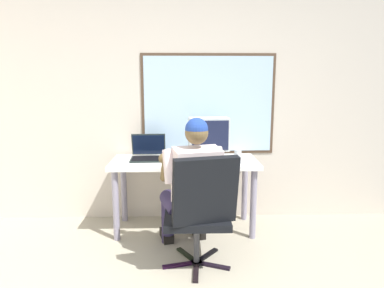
{
  "coord_description": "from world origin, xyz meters",
  "views": [
    {
      "loc": [
        -0.05,
        -1.3,
        1.53
      ],
      "look_at": [
        0.04,
        1.74,
        0.97
      ],
      "focal_mm": 31.98,
      "sensor_mm": 36.0,
      "label": 1
    }
  ],
  "objects": [
    {
      "name": "desk",
      "position": [
        -0.03,
        2.1,
        0.64
      ],
      "size": [
        1.48,
        0.62,
        0.74
      ],
      "color": "gray",
      "rests_on": "ground"
    },
    {
      "name": "laptop",
      "position": [
        -0.4,
        2.19,
        0.81
      ],
      "size": [
        0.37,
        0.36,
        0.25
      ],
      "color": "black",
      "rests_on": "desk"
    },
    {
      "name": "wall_rear",
      "position": [
        0.01,
        2.46,
        1.34
      ],
      "size": [
        4.86,
        0.08,
        2.69
      ],
      "color": "beige",
      "rests_on": "ground"
    },
    {
      "name": "office_chair",
      "position": [
        0.09,
        1.27,
        0.55
      ],
      "size": [
        0.61,
        0.62,
        0.99
      ],
      "color": "black",
      "rests_on": "ground"
    },
    {
      "name": "person_seated",
      "position": [
        0.04,
        1.54,
        0.65
      ],
      "size": [
        0.62,
        0.82,
        1.25
      ],
      "color": "#2E2645",
      "rests_on": "ground"
    },
    {
      "name": "wine_glass",
      "position": [
        0.5,
        1.97,
        0.83
      ],
      "size": [
        0.07,
        0.07,
        0.13
      ],
      "color": "silver",
      "rests_on": "desk"
    },
    {
      "name": "crt_monitor",
      "position": [
        0.22,
        2.15,
        0.99
      ],
      "size": [
        0.42,
        0.26,
        0.43
      ],
      "color": "beige",
      "rests_on": "desk"
    }
  ]
}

